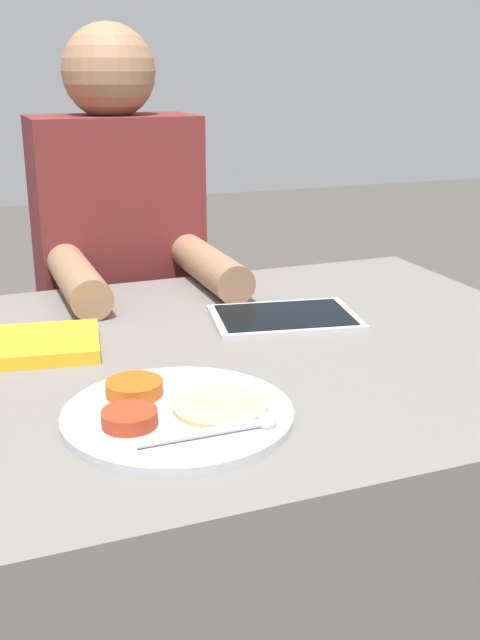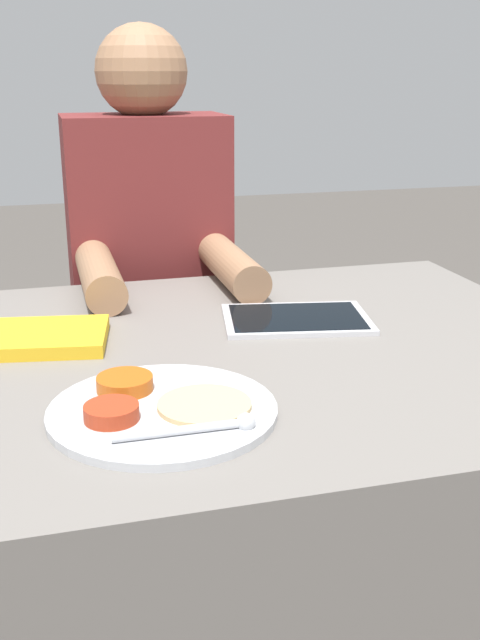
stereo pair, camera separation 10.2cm
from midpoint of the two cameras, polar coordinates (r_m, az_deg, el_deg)
The scene contains 5 objects.
dining_table at distance 1.27m, azimuth 1.55°, elevation -18.57°, with size 1.09×0.81×0.76m.
thali_tray at distance 0.88m, azimuth -2.82°, elevation -6.82°, with size 0.27×0.27×0.03m.
red_notebook at distance 1.13m, azimuth -12.92°, elevation -1.45°, with size 0.23×0.18×0.02m.
tablet_device at distance 1.21m, azimuth 6.73°, elevation 0.04°, with size 0.26×0.20×0.01m.
person_diner at distance 1.65m, azimuth -4.95°, elevation -1.26°, with size 0.33×0.49×1.24m.
Camera 2 is at (-0.25, -0.99, 1.15)m, focal length 42.00 mm.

